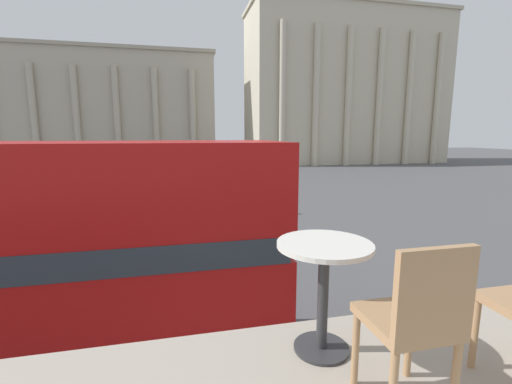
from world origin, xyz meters
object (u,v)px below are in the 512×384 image
cafe_chair_0 (415,318)px  pedestrian_blue (168,184)px  plaza_building_left (107,109)px  pedestrian_red (173,175)px  pedestrian_olive (184,198)px  pedestrian_white (183,182)px  plaza_building_right (345,89)px  traffic_light_near (201,198)px  traffic_light_mid (226,172)px  cafe_dining_table (324,272)px

cafe_chair_0 → pedestrian_blue: cafe_chair_0 is taller
plaza_building_left → pedestrian_blue: bearing=-74.4°
pedestrian_red → pedestrian_blue: 6.95m
cafe_chair_0 → plaza_building_left: size_ratio=0.03×
cafe_chair_0 → pedestrian_olive: bearing=95.1°
plaza_building_left → pedestrian_red: 33.05m
cafe_chair_0 → pedestrian_white: bearing=94.4°
plaza_building_left → plaza_building_right: size_ratio=1.09×
traffic_light_near → pedestrian_olive: bearing=93.9°
cafe_chair_0 → traffic_light_mid: bearing=87.6°
cafe_chair_0 → traffic_light_near: size_ratio=0.27×
pedestrian_red → pedestrian_olive: 11.94m
traffic_light_near → plaza_building_left: bearing=103.6°
plaza_building_left → pedestrian_red: (10.70, -30.30, -7.72)m
cafe_dining_table → cafe_chair_0: size_ratio=0.80×
plaza_building_right → pedestrian_red: size_ratio=20.04×
plaza_building_right → pedestrian_olive: plaza_building_right is taller
cafe_dining_table → plaza_building_right: size_ratio=0.02×
pedestrian_red → pedestrian_olive: pedestrian_olive is taller
plaza_building_right → pedestrian_red: bearing=-142.4°
traffic_light_near → pedestrian_red: bearing=93.8°
cafe_dining_table → plaza_building_right: 57.61m
cafe_chair_0 → plaza_building_left: bearing=103.9°
cafe_dining_table → pedestrian_white: 23.96m
plaza_building_right → pedestrian_blue: 40.79m
traffic_light_mid → pedestrian_olive: 2.87m
traffic_light_mid → pedestrian_red: 13.11m
pedestrian_white → pedestrian_red: size_ratio=1.13×
plaza_building_left → pedestrian_olive: bearing=-74.8°
pedestrian_white → pedestrian_blue: size_ratio=1.01×
plaza_building_left → pedestrian_blue: plaza_building_left is taller
cafe_chair_0 → pedestrian_blue: bearing=97.0°
plaza_building_left → traffic_light_mid: plaza_building_left is taller
plaza_building_right → plaza_building_left: bearing=166.3°
traffic_light_mid → pedestrian_olive: bearing=162.8°
plaza_building_right → pedestrian_olive: bearing=-128.9°
plaza_building_left → traffic_light_near: 51.49m
pedestrian_olive → traffic_light_near: bearing=-87.8°
plaza_building_left → cafe_dining_table: bearing=-78.6°
pedestrian_olive → pedestrian_red: bearing=91.9°
pedestrian_white → plaza_building_left: bearing=91.2°
cafe_dining_table → plaza_building_left: size_ratio=0.02×
plaza_building_left → traffic_light_mid: size_ratio=9.47×
pedestrian_white → pedestrian_blue: bearing=-152.0°
plaza_building_right → traffic_light_near: bearing=-122.8°
cafe_chair_0 → traffic_light_mid: cafe_chair_0 is taller
cafe_chair_0 → pedestrian_white: (-0.84, 24.39, -2.57)m
cafe_chair_0 → plaza_building_left: plaza_building_left is taller
pedestrian_red → cafe_chair_0: bearing=23.9°
cafe_chair_0 → pedestrian_red: cafe_chair_0 is taller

